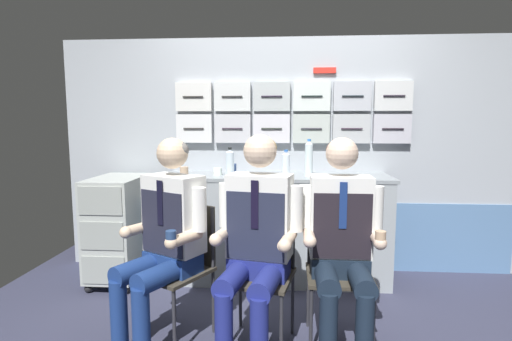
# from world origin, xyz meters

# --- Properties ---
(galley_bulkhead) EXTENTS (4.20, 0.14, 2.15)m
(galley_bulkhead) POSITION_xyz_m (0.00, 1.37, 1.08)
(galley_bulkhead) COLOR #A4ABB4
(galley_bulkhead) RESTS_ON ground
(galley_counter) EXTENTS (1.97, 0.53, 0.93)m
(galley_counter) POSITION_xyz_m (-0.10, 1.09, 0.47)
(galley_counter) COLOR #959EA3
(galley_counter) RESTS_ON ground
(service_trolley) EXTENTS (0.40, 0.65, 0.92)m
(service_trolley) POSITION_xyz_m (-1.46, 0.94, 0.49)
(service_trolley) COLOR black
(service_trolley) RESTS_ON ground
(folding_chair_left) EXTENTS (0.54, 0.54, 0.85)m
(folding_chair_left) POSITION_xyz_m (-0.68, 0.15, 0.52)
(folding_chair_left) COLOR #2D2D33
(folding_chair_left) RESTS_ON ground
(crew_member_left) EXTENTS (0.60, 0.70, 1.29)m
(crew_member_left) POSITION_xyz_m (-0.76, 0.01, 0.72)
(crew_member_left) COLOR black
(crew_member_left) RESTS_ON ground
(folding_chair_right) EXTENTS (0.47, 0.47, 0.85)m
(folding_chair_right) POSITION_xyz_m (-0.15, 0.11, 0.52)
(folding_chair_right) COLOR #2D2D33
(folding_chair_right) RESTS_ON ground
(crew_member_right) EXTENTS (0.54, 0.69, 1.32)m
(crew_member_right) POSITION_xyz_m (-0.19, -0.04, 0.73)
(crew_member_right) COLOR black
(crew_member_right) RESTS_ON ground
(folding_chair_by_counter) EXTENTS (0.41, 0.41, 0.85)m
(folding_chair_by_counter) POSITION_xyz_m (0.33, 0.18, 0.52)
(folding_chair_by_counter) COLOR #2D2D33
(folding_chair_by_counter) RESTS_ON ground
(crew_member_by_counter) EXTENTS (0.52, 0.63, 1.30)m
(crew_member_by_counter) POSITION_xyz_m (0.32, 0.02, 0.72)
(crew_member_by_counter) COLOR black
(crew_member_by_counter) RESTS_ON ground
(water_bottle_short) EXTENTS (0.07, 0.07, 0.32)m
(water_bottle_short) POSITION_xyz_m (0.18, 1.02, 1.08)
(water_bottle_short) COLOR silver
(water_bottle_short) RESTS_ON galley_counter
(water_bottle_clear) EXTENTS (0.07, 0.07, 0.23)m
(water_bottle_clear) POSITION_xyz_m (-0.01, 1.00, 1.04)
(water_bottle_clear) COLOR silver
(water_bottle_clear) RESTS_ON galley_counter
(water_bottle_tall) EXTENTS (0.07, 0.07, 0.25)m
(water_bottle_tall) POSITION_xyz_m (-0.48, 0.99, 1.05)
(water_bottle_tall) COLOR silver
(water_bottle_tall) RESTS_ON galley_counter
(coffee_cup_spare) EXTENTS (0.07, 0.07, 0.09)m
(coffee_cup_spare) POSITION_xyz_m (-0.86, 0.91, 0.98)
(coffee_cup_spare) COLOR tan
(coffee_cup_spare) RESTS_ON galley_counter
(espresso_cup_small) EXTENTS (0.07, 0.07, 0.07)m
(espresso_cup_small) POSITION_xyz_m (-0.60, 1.05, 0.97)
(espresso_cup_small) COLOR white
(espresso_cup_small) RESTS_ON galley_counter
(coffee_cup_white) EXTENTS (0.06, 0.06, 0.09)m
(coffee_cup_white) POSITION_xyz_m (-0.49, 1.19, 0.98)
(coffee_cup_white) COLOR navy
(coffee_cup_white) RESTS_ON galley_counter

